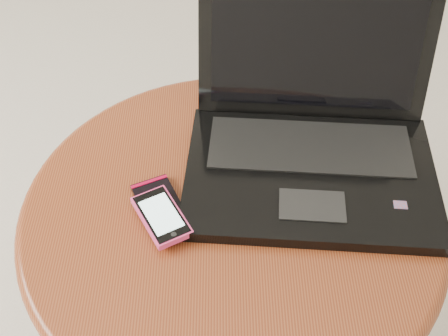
{
  "coord_description": "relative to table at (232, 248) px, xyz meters",
  "views": [
    {
      "loc": [
        -0.05,
        -0.62,
        1.21
      ],
      "look_at": [
        -0.04,
        -0.02,
        0.58
      ],
      "focal_mm": 46.85,
      "sensor_mm": 36.0,
      "label": 1
    }
  ],
  "objects": [
    {
      "name": "phone_black",
      "position": [
        -0.11,
        -0.01,
        0.12
      ],
      "size": [
        0.1,
        0.13,
        0.01
      ],
      "color": "black",
      "rests_on": "table"
    },
    {
      "name": "table",
      "position": [
        0.0,
        0.0,
        0.0
      ],
      "size": [
        0.66,
        0.66,
        0.52
      ],
      "color": "brown",
      "rests_on": "ground"
    },
    {
      "name": "phone_pink",
      "position": [
        -0.11,
        -0.03,
        0.13
      ],
      "size": [
        0.1,
        0.12,
        0.01
      ],
      "color": "#FF3F8A",
      "rests_on": "phone_black"
    },
    {
      "name": "laptop",
      "position": [
        0.13,
        0.1,
        0.16
      ],
      "size": [
        0.41,
        0.37,
        0.25
      ],
      "color": "black",
      "rests_on": "table"
    }
  ]
}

